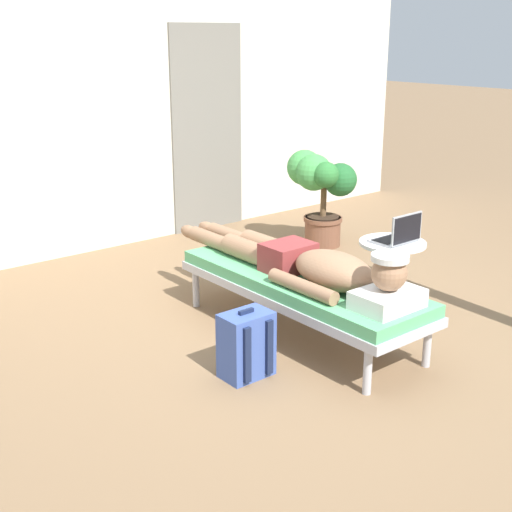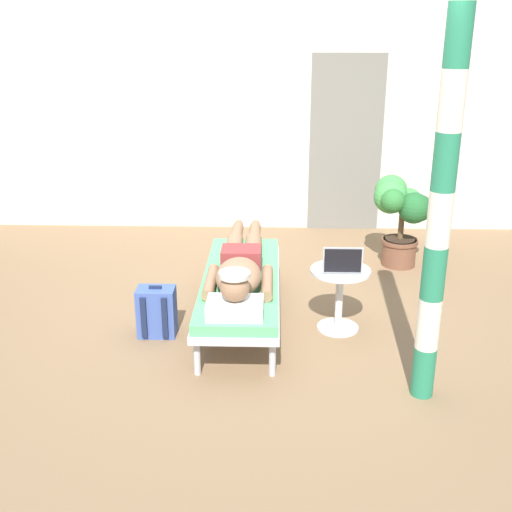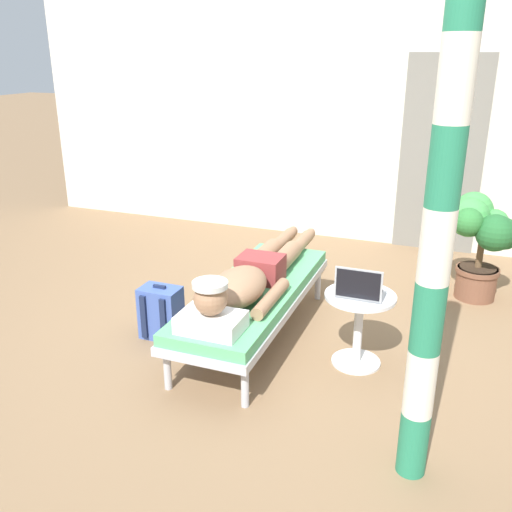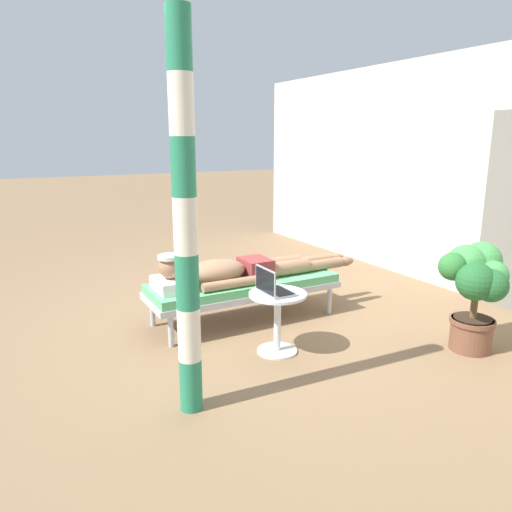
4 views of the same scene
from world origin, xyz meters
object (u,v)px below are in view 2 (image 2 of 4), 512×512
(backpack, at_px, (157,312))
(porch_post, at_px, (439,219))
(person_reclining, at_px, (240,267))
(side_table, at_px, (340,289))
(laptop, at_px, (342,265))
(potted_plant, at_px, (400,210))
(lounge_chair, at_px, (241,284))

(backpack, relative_size, porch_post, 0.17)
(person_reclining, relative_size, side_table, 4.15)
(side_table, relative_size, porch_post, 0.21)
(person_reclining, relative_size, porch_post, 0.87)
(side_table, xyz_separation_m, backpack, (-1.46, -0.14, -0.16))
(laptop, xyz_separation_m, potted_plant, (0.74, 1.53, 0.00))
(person_reclining, relative_size, potted_plant, 2.39)
(lounge_chair, relative_size, person_reclining, 0.88)
(side_table, relative_size, backpack, 1.23)
(side_table, bearing_deg, laptop, -90.00)
(porch_post, bearing_deg, potted_plant, 84.02)
(lounge_chair, height_order, person_reclining, person_reclining)
(laptop, height_order, backpack, laptop)
(person_reclining, distance_m, backpack, 0.75)
(person_reclining, distance_m, laptop, 0.81)
(person_reclining, xyz_separation_m, backpack, (-0.66, -0.17, -0.32))
(person_reclining, bearing_deg, lounge_chair, 90.00)
(laptop, relative_size, backpack, 0.73)
(backpack, bearing_deg, potted_plant, 36.38)
(side_table, bearing_deg, lounge_chair, 172.94)
(lounge_chair, relative_size, porch_post, 0.76)
(potted_plant, relative_size, porch_post, 0.37)
(laptop, bearing_deg, potted_plant, 64.29)
(lounge_chair, bearing_deg, porch_post, -39.53)
(potted_plant, bearing_deg, side_table, -116.48)
(lounge_chair, relative_size, backpack, 4.48)
(lounge_chair, height_order, porch_post, porch_post)
(person_reclining, xyz_separation_m, side_table, (0.80, -0.03, -0.16))
(backpack, height_order, potted_plant, potted_plant)
(side_table, relative_size, potted_plant, 0.58)
(potted_plant, xyz_separation_m, porch_post, (-0.26, -2.44, 0.66))
(potted_plant, bearing_deg, backpack, -143.62)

